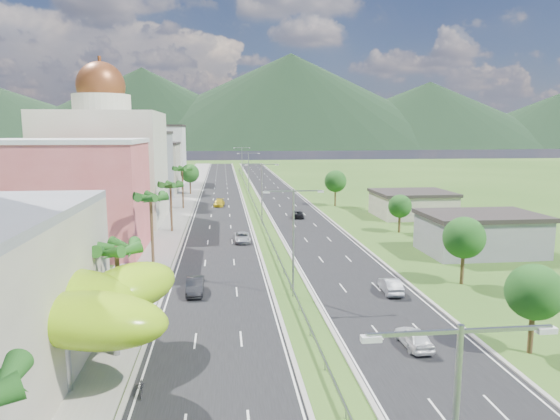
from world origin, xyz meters
name	(u,v)px	position (x,y,z in m)	size (l,w,h in m)	color
ground	(310,336)	(0.00, 0.00, 0.00)	(500.00, 500.00, 0.00)	#2D5119
road_left	(221,196)	(-7.50, 90.00, 0.02)	(11.00, 260.00, 0.04)	black
road_right	(279,195)	(7.50, 90.00, 0.02)	(11.00, 260.00, 0.04)	black
sidewalk_left	(183,197)	(-17.00, 90.00, 0.06)	(7.00, 260.00, 0.12)	gray
median_guardrail	(254,203)	(0.00, 71.99, 0.62)	(0.10, 216.06, 0.76)	gray
streetlight_median_b	(293,231)	(0.00, 10.00, 6.75)	(6.04, 0.25, 11.00)	gray
streetlight_median_c	(262,187)	(0.00, 50.00, 6.75)	(6.04, 0.25, 11.00)	gray
streetlight_median_d	(249,168)	(0.00, 95.00, 6.75)	(6.04, 0.25, 11.00)	gray
streetlight_median_e	(242,159)	(0.00, 140.00, 6.75)	(6.04, 0.25, 11.00)	gray
lime_canopy	(32,304)	(-20.00, -4.00, 4.99)	(18.00, 15.00, 7.40)	#8DC513
pink_shophouse	(68,199)	(-28.00, 32.00, 7.50)	(20.00, 15.00, 15.00)	#D05555
domed_building	(105,161)	(-28.00, 55.00, 11.35)	(20.00, 20.00, 28.70)	beige
midrise_grey	(135,169)	(-27.00, 80.00, 8.00)	(16.00, 15.00, 16.00)	gray
midrise_beige	(149,168)	(-27.00, 102.00, 6.50)	(16.00, 15.00, 13.00)	gray
midrise_white	(159,155)	(-27.00, 125.00, 9.00)	(16.00, 15.00, 18.00)	silver
shed_near	(480,235)	(28.00, 25.00, 2.50)	(15.00, 10.00, 5.00)	gray
shed_far	(412,205)	(30.00, 55.00, 2.20)	(14.00, 12.00, 4.40)	gray
palm_tree_b	(117,252)	(-15.50, 2.00, 7.06)	(3.60, 3.60, 8.10)	#47301C
palm_tree_c	(151,200)	(-15.50, 22.00, 8.50)	(3.60, 3.60, 9.60)	#47301C
palm_tree_d	(170,187)	(-15.50, 45.00, 7.54)	(3.60, 3.60, 8.60)	#47301C
palm_tree_e	(182,170)	(-15.50, 70.00, 8.31)	(3.60, 3.60, 9.40)	#47301C
leafy_tree_lfar	(190,173)	(-15.50, 95.00, 5.58)	(4.90, 4.90, 8.05)	#47301C
leafy_tree_ra	(534,292)	(16.00, -5.00, 4.78)	(4.20, 4.20, 6.90)	#47301C
leafy_tree_rb	(464,238)	(19.00, 12.00, 5.18)	(4.55, 4.55, 7.47)	#47301C
leafy_tree_rc	(400,206)	(22.00, 40.00, 4.37)	(3.85, 3.85, 6.33)	#47301C
leafy_tree_rd	(335,181)	(18.00, 70.00, 5.58)	(4.90, 4.90, 8.05)	#47301C
mountain_ridge	(291,148)	(60.00, 450.00, 0.00)	(860.00, 140.00, 90.00)	black
car_dark_left	(195,286)	(-9.96, 11.91, 0.85)	(1.71, 4.90, 1.61)	black
car_silver_mid_left	(242,237)	(-4.17, 35.54, 0.76)	(2.39, 5.18, 1.44)	#A2A5A9
car_yellow_far_left	(219,203)	(-7.80, 72.55, 0.79)	(2.11, 5.20, 1.51)	gold
car_white_near_right	(414,337)	(7.63, -3.04, 0.80)	(1.79, 4.45, 1.52)	silver
car_silver_right	(391,285)	(10.20, 9.87, 0.82)	(1.64, 4.71, 1.55)	#929399
car_dark_far_right	(298,214)	(7.40, 55.87, 0.69)	(2.15, 4.66, 1.30)	black
motorcycle	(141,385)	(-12.30, -7.88, 0.65)	(0.58, 1.92, 1.23)	black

